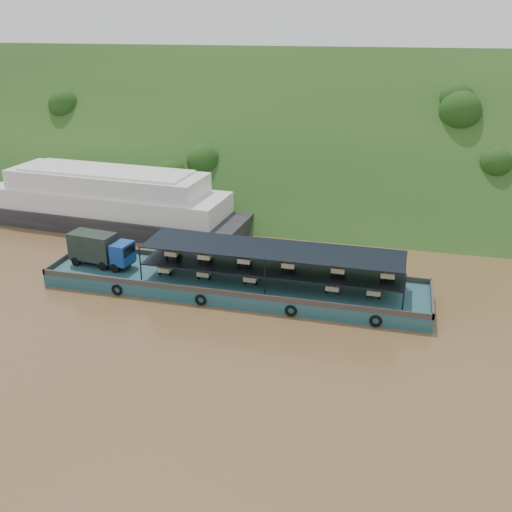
# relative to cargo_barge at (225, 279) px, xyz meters

# --- Properties ---
(ground) EXTENTS (160.00, 160.00, 0.00)m
(ground) POSITION_rel_cargo_barge_xyz_m (4.66, -1.82, -1.09)
(ground) COLOR brown
(ground) RESTS_ON ground
(hillside) EXTENTS (140.00, 39.60, 39.60)m
(hillside) POSITION_rel_cargo_barge_xyz_m (4.66, 34.18, -1.09)
(hillside) COLOR #173A15
(hillside) RESTS_ON ground
(cargo_barge) EXTENTS (35.00, 7.18, 4.54)m
(cargo_barge) POSITION_rel_cargo_barge_xyz_m (0.00, 0.00, 0.00)
(cargo_barge) COLOR #15454B
(cargo_barge) RESTS_ON ground
(passenger_ferry) EXTENTS (34.54, 10.64, 6.90)m
(passenger_ferry) POSITION_rel_cargo_barge_xyz_m (-18.73, 13.68, 1.90)
(passenger_ferry) COLOR black
(passenger_ferry) RESTS_ON ground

